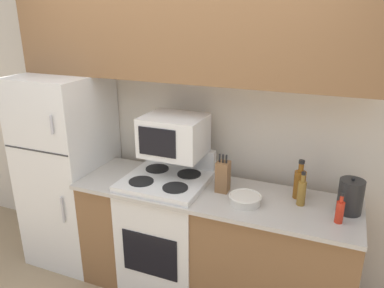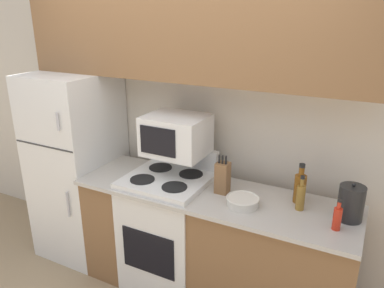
% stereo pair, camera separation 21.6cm
% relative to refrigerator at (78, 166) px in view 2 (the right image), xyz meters
% --- Properties ---
extents(wall_back, '(8.00, 0.05, 2.55)m').
position_rel_refrigerator_xyz_m(wall_back, '(1.02, 0.37, 0.44)').
color(wall_back, beige).
rests_on(wall_back, ground_plane).
extents(lower_cabinets, '(2.04, 0.62, 0.91)m').
position_rel_refrigerator_xyz_m(lower_cabinets, '(1.34, -0.05, -0.38)').
color(lower_cabinets, brown).
rests_on(lower_cabinets, ground_plane).
extents(refrigerator, '(0.64, 0.70, 1.66)m').
position_rel_refrigerator_xyz_m(refrigerator, '(0.00, 0.00, 0.00)').
color(refrigerator, white).
rests_on(refrigerator, ground_plane).
extents(upper_cabinets, '(2.69, 0.36, 0.72)m').
position_rel_refrigerator_xyz_m(upper_cabinets, '(1.02, 0.17, 1.19)').
color(upper_cabinets, brown).
rests_on(upper_cabinets, refrigerator).
extents(stove, '(0.61, 0.60, 1.11)m').
position_rel_refrigerator_xyz_m(stove, '(0.97, -0.06, -0.34)').
color(stove, white).
rests_on(stove, ground_plane).
extents(microwave, '(0.45, 0.38, 0.30)m').
position_rel_refrigerator_xyz_m(microwave, '(1.00, 0.03, 0.43)').
color(microwave, white).
rests_on(microwave, stove).
extents(knife_block, '(0.09, 0.09, 0.29)m').
position_rel_refrigerator_xyz_m(knife_block, '(1.41, -0.02, 0.19)').
color(knife_block, brown).
rests_on(knife_block, lower_cabinets).
extents(bowl, '(0.22, 0.22, 0.06)m').
position_rel_refrigerator_xyz_m(bowl, '(1.61, -0.14, 0.11)').
color(bowl, silver).
rests_on(bowl, lower_cabinets).
extents(bottle_vinegar, '(0.06, 0.06, 0.24)m').
position_rel_refrigerator_xyz_m(bottle_vinegar, '(1.96, -0.02, 0.17)').
color(bottle_vinegar, olive).
rests_on(bottle_vinegar, lower_cabinets).
extents(bottle_hot_sauce, '(0.05, 0.05, 0.20)m').
position_rel_refrigerator_xyz_m(bottle_hot_sauce, '(2.20, -0.16, 0.16)').
color(bottle_hot_sauce, red).
rests_on(bottle_hot_sauce, lower_cabinets).
extents(bottle_whiskey, '(0.08, 0.08, 0.28)m').
position_rel_refrigerator_xyz_m(bottle_whiskey, '(1.93, 0.08, 0.19)').
color(bottle_whiskey, brown).
rests_on(bottle_whiskey, lower_cabinets).
extents(kettle, '(0.16, 0.16, 0.25)m').
position_rel_refrigerator_xyz_m(kettle, '(2.26, -0.00, 0.19)').
color(kettle, black).
rests_on(kettle, lower_cabinets).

